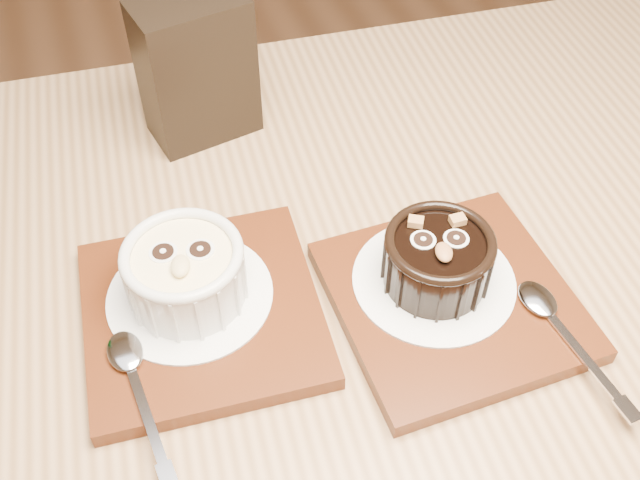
# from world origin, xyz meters

# --- Properties ---
(table) EXTENTS (1.26, 0.89, 0.75)m
(table) POSITION_xyz_m (0.06, 0.19, 0.66)
(table) COLOR olive
(table) RESTS_ON ground
(tray_left) EXTENTS (0.19, 0.19, 0.01)m
(tray_left) POSITION_xyz_m (-0.03, 0.24, 0.76)
(tray_left) COLOR #54230E
(tray_left) RESTS_ON table
(doily_left) EXTENTS (0.13, 0.13, 0.00)m
(doily_left) POSITION_xyz_m (-0.04, 0.25, 0.77)
(doily_left) COLOR white
(doily_left) RESTS_ON tray_left
(ramekin_white) EXTENTS (0.09, 0.09, 0.06)m
(ramekin_white) POSITION_xyz_m (-0.04, 0.25, 0.80)
(ramekin_white) COLOR white
(ramekin_white) RESTS_ON doily_left
(spoon_left) EXTENTS (0.04, 0.14, 0.01)m
(spoon_left) POSITION_xyz_m (-0.09, 0.18, 0.77)
(spoon_left) COLOR silver
(spoon_left) RESTS_ON tray_left
(tray_right) EXTENTS (0.18, 0.18, 0.01)m
(tray_right) POSITION_xyz_m (0.16, 0.18, 0.76)
(tray_right) COLOR #54230E
(tray_right) RESTS_ON table
(doily_right) EXTENTS (0.13, 0.13, 0.00)m
(doily_right) POSITION_xyz_m (0.15, 0.20, 0.77)
(doily_right) COLOR white
(doily_right) RESTS_ON tray_right
(ramekin_dark) EXTENTS (0.09, 0.09, 0.05)m
(ramekin_dark) POSITION_xyz_m (0.15, 0.20, 0.79)
(ramekin_dark) COLOR black
(ramekin_dark) RESTS_ON doily_right
(spoon_right) EXTENTS (0.04, 0.14, 0.01)m
(spoon_right) POSITION_xyz_m (0.22, 0.12, 0.77)
(spoon_right) COLOR silver
(spoon_right) RESTS_ON tray_right
(condiment_stand) EXTENTS (0.11, 0.08, 0.14)m
(condiment_stand) POSITION_xyz_m (0.02, 0.47, 0.82)
(condiment_stand) COLOR black
(condiment_stand) RESTS_ON table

